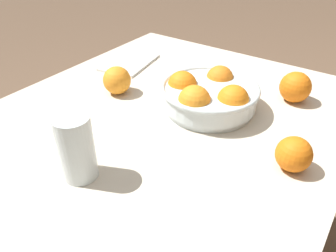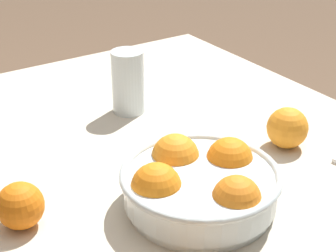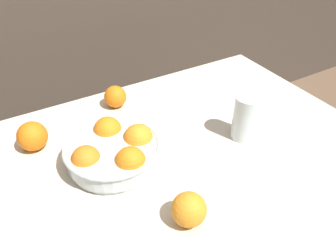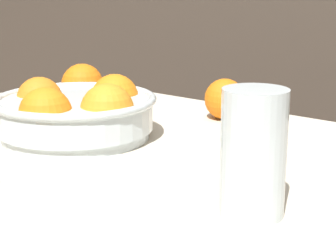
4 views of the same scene
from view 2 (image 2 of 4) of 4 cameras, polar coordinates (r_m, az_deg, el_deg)
dining_table at (r=1.09m, az=1.03°, el=-6.69°), size 1.13×0.85×0.74m
fruit_bowl at (r=0.88m, az=3.21°, el=-5.87°), size 0.25×0.25×0.09m
juice_glass at (r=1.18m, az=-4.07°, el=4.12°), size 0.07×0.07×0.13m
orange_loose_near_bowl at (r=0.87m, az=-14.78°, el=-7.83°), size 0.07×0.07×0.07m
orange_loose_front at (r=1.07m, az=12.03°, el=-0.18°), size 0.08×0.08×0.08m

